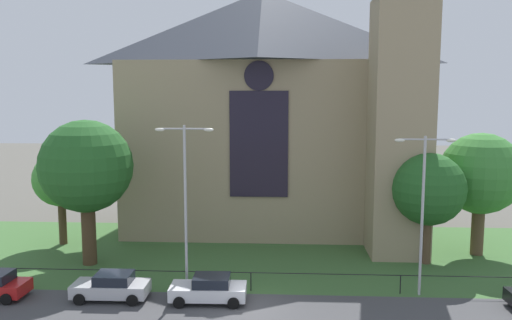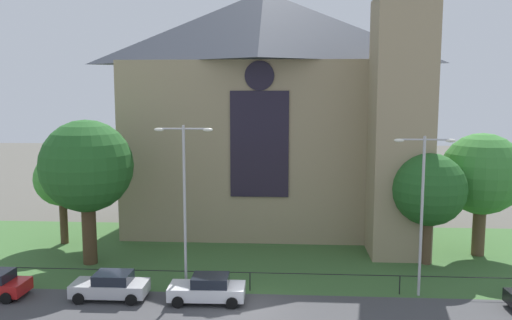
{
  "view_description": "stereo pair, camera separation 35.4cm",
  "coord_description": "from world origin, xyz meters",
  "px_view_note": "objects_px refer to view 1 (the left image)",
  "views": [
    {
      "loc": [
        1.87,
        -27.04,
        11.56
      ],
      "look_at": [
        -0.0,
        8.0,
        7.05
      ],
      "focal_mm": 36.83,
      "sensor_mm": 36.0,
      "label": 1
    },
    {
      "loc": [
        2.22,
        -27.02,
        11.56
      ],
      "look_at": [
        -0.0,
        8.0,
        7.05
      ],
      "focal_mm": 36.83,
      "sensor_mm": 36.0,
      "label": 2
    }
  ],
  "objects_px": {
    "church_building": "(271,108)",
    "streetlamp_far": "(423,197)",
    "tree_left_far": "(61,180)",
    "streetlamp_near": "(185,189)",
    "tree_left_near": "(86,167)",
    "parked_car_silver": "(112,286)",
    "tree_right_near": "(429,189)",
    "tree_right_far": "(481,174)",
    "parked_car_white": "(209,289)"
  },
  "relations": [
    {
      "from": "church_building",
      "to": "streetlamp_far",
      "type": "xyz_separation_m",
      "value": [
        8.94,
        -15.18,
        -4.52
      ]
    },
    {
      "from": "tree_left_far",
      "to": "streetlamp_near",
      "type": "height_order",
      "value": "streetlamp_near"
    },
    {
      "from": "tree_left_near",
      "to": "parked_car_silver",
      "type": "bearing_deg",
      "value": -59.7
    },
    {
      "from": "tree_left_far",
      "to": "streetlamp_far",
      "type": "height_order",
      "value": "streetlamp_far"
    },
    {
      "from": "tree_right_near",
      "to": "parked_car_silver",
      "type": "xyz_separation_m",
      "value": [
        -19.35,
        -7.31,
        -4.37
      ]
    },
    {
      "from": "tree_right_far",
      "to": "streetlamp_far",
      "type": "relative_size",
      "value": 0.96
    },
    {
      "from": "tree_left_near",
      "to": "church_building",
      "type": "bearing_deg",
      "value": 41.93
    },
    {
      "from": "church_building",
      "to": "streetlamp_far",
      "type": "bearing_deg",
      "value": -59.5
    },
    {
      "from": "church_building",
      "to": "tree_right_near",
      "type": "distance_m",
      "value": 15.27
    },
    {
      "from": "streetlamp_near",
      "to": "parked_car_white",
      "type": "relative_size",
      "value": 2.3
    },
    {
      "from": "parked_car_white",
      "to": "tree_right_far",
      "type": "bearing_deg",
      "value": -152.89
    },
    {
      "from": "tree_right_far",
      "to": "parked_car_white",
      "type": "bearing_deg",
      "value": -151.79
    },
    {
      "from": "tree_right_far",
      "to": "streetlamp_far",
      "type": "bearing_deg",
      "value": -127.28
    },
    {
      "from": "tree_left_near",
      "to": "parked_car_white",
      "type": "height_order",
      "value": "tree_left_near"
    },
    {
      "from": "tree_right_near",
      "to": "parked_car_white",
      "type": "xyz_separation_m",
      "value": [
        -13.81,
        -7.42,
        -4.37
      ]
    },
    {
      "from": "tree_left_near",
      "to": "streetlamp_far",
      "type": "height_order",
      "value": "tree_left_near"
    },
    {
      "from": "streetlamp_far",
      "to": "tree_left_far",
      "type": "bearing_deg",
      "value": 160.06
    },
    {
      "from": "tree_left_near",
      "to": "streetlamp_far",
      "type": "xyz_separation_m",
      "value": [
        20.95,
        -4.39,
        -0.89
      ]
    },
    {
      "from": "parked_car_silver",
      "to": "parked_car_white",
      "type": "bearing_deg",
      "value": 178.47
    },
    {
      "from": "church_building",
      "to": "tree_right_far",
      "type": "height_order",
      "value": "church_building"
    },
    {
      "from": "church_building",
      "to": "parked_car_white",
      "type": "distance_m",
      "value": 19.6
    },
    {
      "from": "tree_left_far",
      "to": "tree_right_near",
      "type": "distance_m",
      "value": 26.84
    },
    {
      "from": "tree_right_near",
      "to": "parked_car_silver",
      "type": "bearing_deg",
      "value": -159.32
    },
    {
      "from": "tree_right_far",
      "to": "streetlamp_near",
      "type": "relative_size",
      "value": 0.9
    },
    {
      "from": "tree_right_near",
      "to": "tree_right_far",
      "type": "xyz_separation_m",
      "value": [
        4.18,
        2.24,
        0.72
      ]
    },
    {
      "from": "parked_car_white",
      "to": "streetlamp_far",
      "type": "bearing_deg",
      "value": -173.08
    },
    {
      "from": "church_building",
      "to": "tree_right_far",
      "type": "relative_size",
      "value": 2.96
    },
    {
      "from": "streetlamp_near",
      "to": "parked_car_white",
      "type": "height_order",
      "value": "streetlamp_near"
    },
    {
      "from": "tree_right_near",
      "to": "streetlamp_far",
      "type": "height_order",
      "value": "streetlamp_far"
    },
    {
      "from": "tree_right_far",
      "to": "parked_car_silver",
      "type": "height_order",
      "value": "tree_right_far"
    },
    {
      "from": "streetlamp_far",
      "to": "parked_car_white",
      "type": "bearing_deg",
      "value": -171.97
    },
    {
      "from": "church_building",
      "to": "tree_left_near",
      "type": "distance_m",
      "value": 16.55
    },
    {
      "from": "tree_right_far",
      "to": "parked_car_white",
      "type": "distance_m",
      "value": 21.05
    },
    {
      "from": "streetlamp_far",
      "to": "streetlamp_near",
      "type": "bearing_deg",
      "value": 180.0
    },
    {
      "from": "church_building",
      "to": "tree_right_near",
      "type": "height_order",
      "value": "church_building"
    },
    {
      "from": "tree_left_far",
      "to": "streetlamp_near",
      "type": "bearing_deg",
      "value": -38.57
    },
    {
      "from": "church_building",
      "to": "tree_left_far",
      "type": "distance_m",
      "value": 17.78
    },
    {
      "from": "streetlamp_near",
      "to": "parked_car_silver",
      "type": "distance_m",
      "value": 6.81
    },
    {
      "from": "tree_left_far",
      "to": "tree_left_near",
      "type": "height_order",
      "value": "tree_left_near"
    },
    {
      "from": "tree_left_far",
      "to": "streetlamp_near",
      "type": "distance_m",
      "value": 14.45
    },
    {
      "from": "tree_right_far",
      "to": "streetlamp_far",
      "type": "height_order",
      "value": "streetlamp_far"
    },
    {
      "from": "tree_left_near",
      "to": "tree_right_near",
      "type": "xyz_separation_m",
      "value": [
        22.84,
        1.34,
        -1.53
      ]
    },
    {
      "from": "tree_right_far",
      "to": "tree_right_near",
      "type": "bearing_deg",
      "value": -151.85
    },
    {
      "from": "tree_left_far",
      "to": "tree_right_near",
      "type": "bearing_deg",
      "value": -6.95
    },
    {
      "from": "church_building",
      "to": "tree_left_far",
      "type": "height_order",
      "value": "church_building"
    },
    {
      "from": "church_building",
      "to": "tree_left_near",
      "type": "xyz_separation_m",
      "value": [
        -12.01,
        -10.79,
        -3.63
      ]
    },
    {
      "from": "streetlamp_near",
      "to": "tree_right_near",
      "type": "bearing_deg",
      "value": 20.45
    },
    {
      "from": "tree_left_far",
      "to": "streetlamp_far",
      "type": "relative_size",
      "value": 0.78
    },
    {
      "from": "tree_left_near",
      "to": "tree_right_far",
      "type": "relative_size",
      "value": 1.12
    },
    {
      "from": "streetlamp_near",
      "to": "streetlamp_far",
      "type": "height_order",
      "value": "streetlamp_near"
    }
  ]
}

